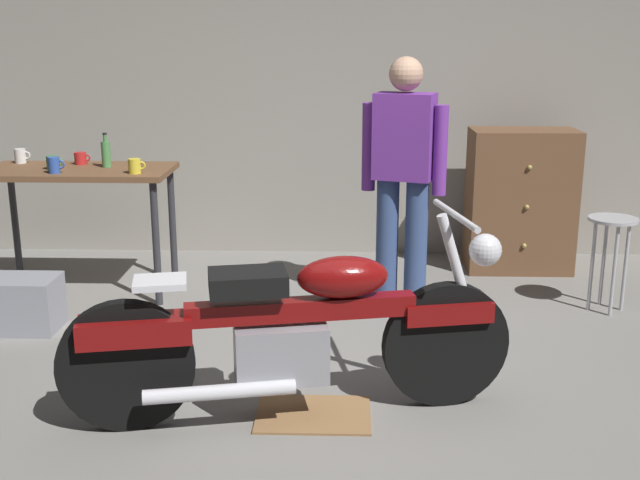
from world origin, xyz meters
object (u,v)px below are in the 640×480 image
object	(u,v)px
wooden_dresser	(520,201)
mug_red_diner	(81,158)
person_standing	(403,172)
mug_yellow_tall	(135,166)
motorcycle	(294,330)
mug_blue_enamel	(54,165)
mug_white_ceramic	(21,156)
bottle	(106,153)
shop_stool	(611,239)
storage_bin	(23,304)
mug_green_speckled	(53,163)

from	to	relation	value
wooden_dresser	mug_red_diner	bearing A→B (deg)	-171.31
person_standing	mug_red_diner	xyz separation A→B (m)	(-2.27, 0.39, 0.02)
person_standing	mug_yellow_tall	bearing A→B (deg)	16.96
person_standing	wooden_dresser	size ratio (longest dim) A/B	1.52
motorcycle	mug_yellow_tall	bearing A→B (deg)	113.79
person_standing	mug_red_diner	size ratio (longest dim) A/B	14.47
mug_yellow_tall	mug_blue_enamel	bearing A→B (deg)	-179.12
person_standing	mug_yellow_tall	xyz separation A→B (m)	(-1.79, 0.04, 0.02)
wooden_dresser	mug_white_ceramic	size ratio (longest dim) A/B	9.63
person_standing	wooden_dresser	distance (m)	1.37
wooden_dresser	mug_blue_enamel	world-z (taller)	wooden_dresser
mug_red_diner	bottle	world-z (taller)	bottle
motorcycle	shop_stool	size ratio (longest dim) A/B	3.38
person_standing	mug_blue_enamel	xyz separation A→B (m)	(-2.33, 0.03, 0.03)
storage_bin	mug_green_speckled	xyz separation A→B (m)	(-0.00, 0.71, 0.78)
mug_red_diner	mug_yellow_tall	distance (m)	0.60
storage_bin	wooden_dresser	bearing A→B (deg)	22.76
bottle	mug_white_ceramic	bearing A→B (deg)	167.34
wooden_dresser	storage_bin	size ratio (longest dim) A/B	2.50
mug_red_diner	mug_white_ceramic	distance (m)	0.45
mug_blue_enamel	mug_white_ceramic	distance (m)	0.56
motorcycle	mug_white_ceramic	xyz separation A→B (m)	(-2.10, 2.05, 0.50)
shop_stool	bottle	xyz separation A→B (m)	(-3.43, 0.33, 0.50)
shop_stool	wooden_dresser	bearing A→B (deg)	113.15
shop_stool	storage_bin	size ratio (longest dim) A/B	1.45
shop_stool	storage_bin	xyz separation A→B (m)	(-3.78, -0.48, -0.33)
mug_yellow_tall	mug_green_speckled	bearing A→B (deg)	166.95
mug_green_speckled	person_standing	bearing A→B (deg)	-4.21
storage_bin	mug_green_speckled	world-z (taller)	mug_green_speckled
storage_bin	mug_green_speckled	distance (m)	1.05
shop_stool	mug_red_diner	bearing A→B (deg)	173.10
person_standing	shop_stool	world-z (taller)	person_standing
motorcycle	wooden_dresser	xyz separation A→B (m)	(1.60, 2.51, 0.10)
mug_yellow_tall	bottle	xyz separation A→B (m)	(-0.26, 0.24, 0.05)
motorcycle	person_standing	size ratio (longest dim) A/B	1.29
storage_bin	mug_blue_enamel	bearing A→B (deg)	83.40
mug_yellow_tall	shop_stool	bearing A→B (deg)	-1.63
shop_stool	mug_green_speckled	distance (m)	3.81
wooden_dresser	bottle	bearing A→B (deg)	-168.62
wooden_dresser	mug_green_speckled	size ratio (longest dim) A/B	9.66
mug_white_ceramic	mug_yellow_tall	world-z (taller)	mug_white_ceramic
wooden_dresser	bottle	xyz separation A→B (m)	(-3.03, -0.61, 0.45)
wooden_dresser	mug_red_diner	size ratio (longest dim) A/B	9.53
mug_white_ceramic	storage_bin	bearing A→B (deg)	-71.19
mug_blue_enamel	storage_bin	bearing A→B (deg)	-96.60
storage_bin	mug_yellow_tall	world-z (taller)	mug_yellow_tall
wooden_dresser	mug_yellow_tall	distance (m)	2.92
shop_stool	mug_blue_enamel	size ratio (longest dim) A/B	5.71
person_standing	mug_blue_enamel	distance (m)	2.33
wooden_dresser	mug_red_diner	xyz separation A→B (m)	(-3.25, -0.50, 0.39)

